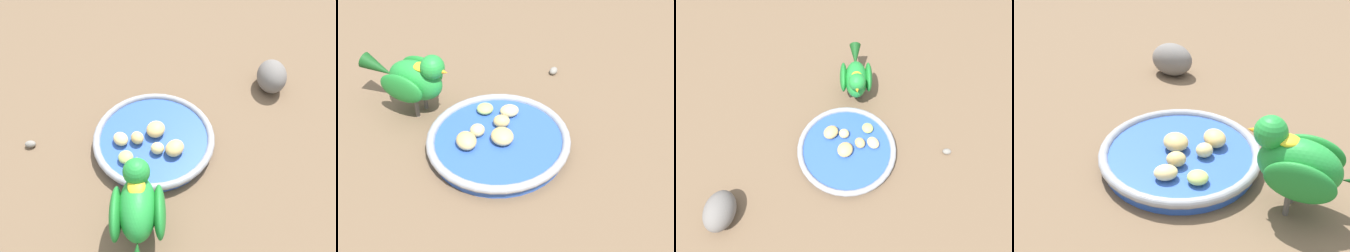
% 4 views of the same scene
% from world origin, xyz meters
% --- Properties ---
extents(ground_plane, '(4.00, 4.00, 0.00)m').
position_xyz_m(ground_plane, '(0.00, 0.00, 0.00)').
color(ground_plane, brown).
extents(feeding_bowl, '(0.24, 0.24, 0.03)m').
position_xyz_m(feeding_bowl, '(-0.00, 0.01, 0.01)').
color(feeding_bowl, '#2D56B7').
rests_on(feeding_bowl, ground_plane).
extents(apple_piece_0, '(0.04, 0.04, 0.02)m').
position_xyz_m(apple_piece_0, '(-0.00, 0.01, 0.03)').
color(apple_piece_0, tan).
rests_on(apple_piece_0, feeding_bowl).
extents(apple_piece_1, '(0.04, 0.04, 0.02)m').
position_xyz_m(apple_piece_1, '(0.02, 0.04, 0.03)').
color(apple_piece_1, tan).
rests_on(apple_piece_1, feeding_bowl).
extents(apple_piece_2, '(0.03, 0.03, 0.02)m').
position_xyz_m(apple_piece_2, '(-0.02, 0.05, 0.03)').
color(apple_piece_2, '#E5C67F').
rests_on(apple_piece_2, feeding_bowl).
extents(apple_piece_3, '(0.04, 0.05, 0.02)m').
position_xyz_m(apple_piece_3, '(-0.05, 0.03, 0.03)').
color(apple_piece_3, tan).
rests_on(apple_piece_3, feeding_bowl).
extents(apple_piece_4, '(0.04, 0.04, 0.02)m').
position_xyz_m(apple_piece_4, '(0.03, 0.08, 0.03)').
color(apple_piece_4, '#B2CC66').
rests_on(apple_piece_4, feeding_bowl).
extents(apple_piece_5, '(0.04, 0.04, 0.02)m').
position_xyz_m(apple_piece_5, '(0.05, 0.05, 0.03)').
color(apple_piece_5, '#E5C67F').
rests_on(apple_piece_5, feeding_bowl).
extents(parrot, '(0.11, 0.18, 0.13)m').
position_xyz_m(parrot, '(-0.05, 0.19, 0.07)').
color(parrot, '#59544C').
rests_on(parrot, ground_plane).
extents(pebble_0, '(0.03, 0.02, 0.01)m').
position_xyz_m(pebble_0, '(0.23, 0.11, 0.01)').
color(pebble_0, gray).
rests_on(pebble_0, ground_plane).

